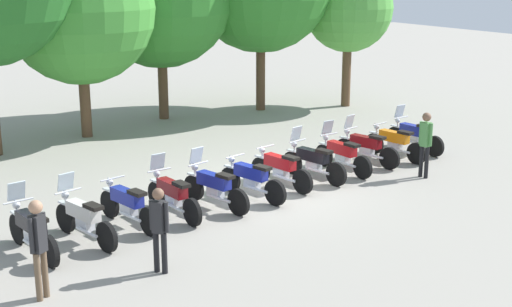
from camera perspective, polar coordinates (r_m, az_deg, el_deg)
The scene contains 18 objects.
ground_plane at distance 17.70m, azimuth 0.83°, elevation -3.18°, with size 80.00×80.00×0.00m, color gray.
motorcycle_0 at distance 14.52m, azimuth -17.87°, elevation -5.95°, with size 0.64×2.18×1.37m.
motorcycle_1 at distance 14.89m, azimuth -13.90°, elevation -5.12°, with size 0.78×2.14×1.37m.
motorcycle_2 at distance 15.55m, azimuth -10.43°, elevation -4.10°, with size 0.73×2.16×0.99m.
motorcycle_3 at distance 16.00m, azimuth -6.85°, elevation -3.36°, with size 0.62×2.19×1.37m.
motorcycle_4 at distance 16.48m, azimuth -3.45°, elevation -2.71°, with size 0.79×2.14×1.37m.
motorcycle_5 at distance 17.11m, azimuth -0.39°, elevation -2.06°, with size 0.78×2.14×0.99m.
motorcycle_6 at distance 17.98m, azimuth 2.00°, elevation -1.22°, with size 0.69×2.17×0.99m.
motorcycle_7 at distance 18.65m, azimuth 4.65°, elevation -0.61°, with size 0.74×2.15×1.37m.
motorcycle_8 at distance 19.41m, azimuth 7.02°, elevation -0.04°, with size 0.62×2.19×1.37m.
motorcycle_9 at distance 20.30m, azimuth 8.96°, elevation 0.55°, with size 0.79×2.14×1.37m.
motorcycle_10 at distance 21.02m, azimuth 11.24°, elevation 0.91°, with size 0.66×2.17×0.99m.
motorcycle_11 at distance 22.00m, azimuth 12.77°, elevation 1.49°, with size 0.62×2.19×1.37m.
person_0 at distance 12.99m, azimuth -7.91°, elevation -5.73°, with size 0.30×0.37×1.66m.
person_1 at distance 12.41m, azimuth -17.35°, elevation -6.86°, with size 0.38×0.33×1.79m.
person_2 at distance 19.18m, azimuth 13.67°, elevation 1.13°, with size 0.28×0.41×1.79m.
tree_2 at distance 23.51m, azimuth -14.26°, elevation 11.42°, with size 4.91×4.91×6.69m.
tree_5 at distance 28.36m, azimuth 7.57°, elevation 11.70°, with size 3.51×3.51×5.71m.
Camera 1 is at (-8.87, -14.28, 5.55)m, focal length 48.96 mm.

